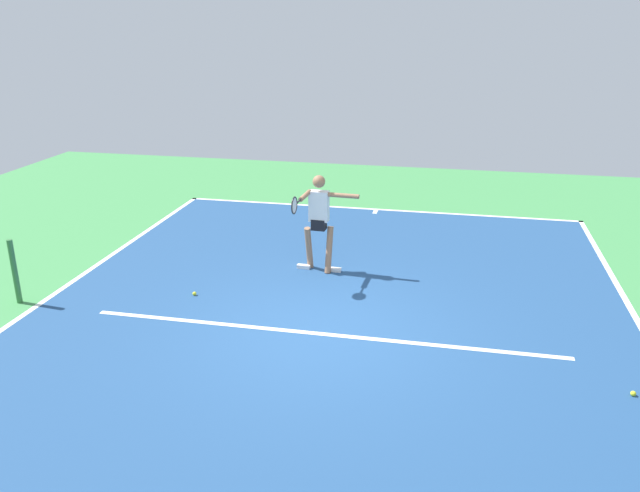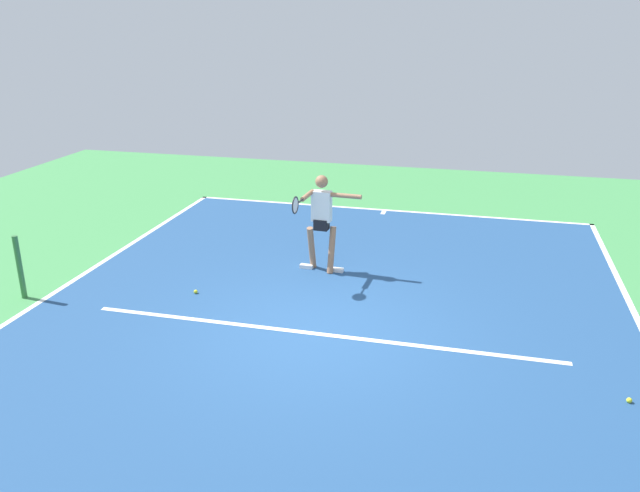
% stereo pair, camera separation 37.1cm
% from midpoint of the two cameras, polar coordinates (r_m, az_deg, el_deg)
% --- Properties ---
extents(ground_plane, '(22.24, 22.24, 0.00)m').
position_cam_midpoint_polar(ground_plane, '(9.44, 0.96, -7.67)').
color(ground_plane, '#428E4C').
extents(court_surface, '(9.34, 12.93, 0.00)m').
position_cam_midpoint_polar(court_surface, '(9.44, 0.96, -7.66)').
color(court_surface, navy).
rests_on(court_surface, ground_plane).
extents(court_line_baseline_near, '(9.34, 0.10, 0.01)m').
position_cam_midpoint_polar(court_line_baseline_near, '(15.33, 6.47, 3.20)').
color(court_line_baseline_near, white).
rests_on(court_line_baseline_near, ground_plane).
extents(court_line_sideline_right, '(0.10, 12.93, 0.01)m').
position_cam_midpoint_polar(court_line_sideline_right, '(11.31, -22.54, -4.43)').
color(court_line_sideline_right, white).
rests_on(court_line_sideline_right, ground_plane).
extents(court_line_service, '(7.00, 0.10, 0.01)m').
position_cam_midpoint_polar(court_line_service, '(9.38, 0.87, -7.82)').
color(court_line_service, white).
rests_on(court_line_service, ground_plane).
extents(court_line_centre_mark, '(0.10, 0.30, 0.01)m').
position_cam_midpoint_polar(court_line_centre_mark, '(15.14, 6.36, 2.99)').
color(court_line_centre_mark, white).
rests_on(court_line_centre_mark, ground_plane).
extents(net_post, '(0.09, 0.09, 1.07)m').
position_cam_midpoint_polar(net_post, '(11.32, -24.32, -1.74)').
color(net_post, '#38753D').
rests_on(net_post, ground_plane).
extents(tennis_player, '(1.13, 1.20, 1.77)m').
position_cam_midpoint_polar(tennis_player, '(11.27, 1.06, 2.59)').
color(tennis_player, '#9E7051').
rests_on(tennis_player, ground_plane).
extents(tennis_ball_near_service_line, '(0.07, 0.07, 0.07)m').
position_cam_midpoint_polar(tennis_ball_near_service_line, '(8.76, 26.94, -12.15)').
color(tennis_ball_near_service_line, yellow).
rests_on(tennis_ball_near_service_line, ground_plane).
extents(tennis_ball_near_player, '(0.07, 0.07, 0.07)m').
position_cam_midpoint_polar(tennis_ball_near_player, '(10.83, -10.04, -4.03)').
color(tennis_ball_near_player, yellow).
rests_on(tennis_ball_near_player, ground_plane).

